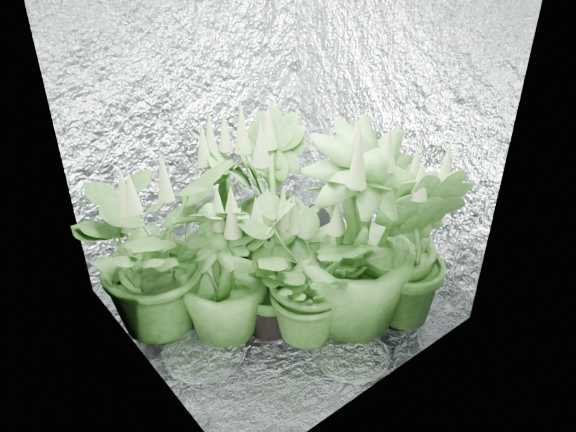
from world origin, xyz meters
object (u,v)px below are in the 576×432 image
Objects in this scene: plant_d at (222,272)px; plant_h at (355,239)px; plant_a at (153,252)px; plant_b at (225,205)px; plant_f at (269,268)px; plant_e at (311,276)px; plant_c at (268,200)px; circulation_fan at (325,230)px; plant_g at (408,243)px.

plant_h reaches higher than plant_d.
plant_b reaches higher than plant_a.
plant_e is at bearing -54.29° from plant_f.
circulation_fan is (0.40, -0.08, -0.34)m from plant_c.
plant_b reaches higher than circulation_fan.
plant_h is (0.59, -0.37, 0.15)m from plant_d.
plant_f is at bearing 125.71° from plant_e.
plant_a is 1.23× the size of plant_f.
plant_e is (-0.20, -0.64, -0.09)m from plant_c.
plant_d is 1.01× the size of plant_e.
plant_d is at bearing -164.39° from circulation_fan.
plant_e is at bearing -107.64° from plant_c.
plant_a is 0.39m from plant_d.
plant_b is at bearing 18.12° from plant_a.
plant_b is 0.73m from circulation_fan.
plant_d is at bearing -148.33° from plant_c.
circulation_fan is (0.61, 0.56, -0.25)m from plant_e.
plant_g reaches higher than plant_e.
plant_f is at bearing -42.69° from plant_a.
plant_g is 0.85m from circulation_fan.
plant_g is (0.50, -0.21, 0.10)m from plant_e.
plant_f is (-0.34, -0.45, -0.09)m from plant_c.
plant_a is at bearing 178.26° from circulation_fan.
plant_b is 0.79m from plant_e.
plant_d is 1.04× the size of plant_f.
plant_d is (0.23, -0.31, -0.06)m from plant_a.
plant_a reaches higher than circulation_fan.
circulation_fan is at bearing -11.59° from plant_c.
circulation_fan is at bearing -20.26° from plant_b.
plant_a is at bearing -177.11° from plant_c.
plant_g is 0.30m from plant_h.
plant_e is 0.30m from plant_h.
plant_g is (0.51, -0.99, 0.04)m from plant_b.
plant_f reaches higher than circulation_fan.
plant_g is 0.89× the size of plant_h.
plant_e is 0.84× the size of plant_g.
plant_b is 2.88× the size of circulation_fan.
plant_f is 0.73× the size of plant_h.
plant_h is (0.37, -0.26, 0.17)m from plant_f.
plant_d is 1.03m from circulation_fan.
circulation_fan is at bearing 15.29° from plant_d.
plant_h reaches higher than plant_b.
plant_b is (0.57, 0.19, -0.01)m from plant_a.
plant_e is at bearing -39.60° from plant_d.
plant_b is at bearing 117.27° from plant_g.
circulation_fan is at bearing 26.74° from plant_f.
plant_d is at bearing 148.21° from plant_h.
plant_d is 0.76× the size of plant_h.
plant_h is (0.25, -0.86, 0.10)m from plant_b.
plant_a is at bearing 137.31° from plant_f.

